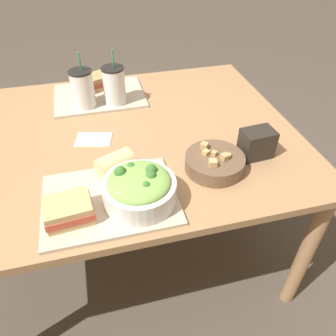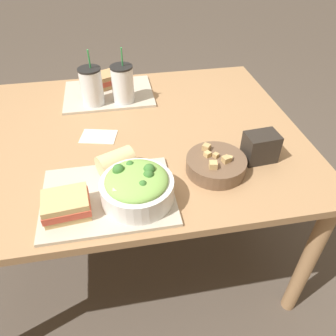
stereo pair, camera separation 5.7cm
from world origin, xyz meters
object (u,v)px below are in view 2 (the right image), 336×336
at_px(salad_bowl, 137,186).
at_px(sandwich_far, 104,80).
at_px(baguette_near, 116,162).
at_px(chip_bag, 260,147).
at_px(drink_cup_dark, 92,87).
at_px(soup_bowl, 216,164).
at_px(drink_cup_red, 123,85).
at_px(napkin_folded, 99,137).
at_px(sandwich_near, 66,205).

relative_size(salad_bowl, sandwich_far, 1.30).
xyz_separation_m(salad_bowl, baguette_near, (-0.05, 0.15, -0.01)).
bearing_deg(chip_bag, sandwich_far, 123.88).
relative_size(baguette_near, drink_cup_dark, 0.58).
relative_size(soup_bowl, drink_cup_red, 0.84).
height_order(salad_bowl, napkin_folded, salad_bowl).
height_order(sandwich_far, drink_cup_red, drink_cup_red).
bearing_deg(sandwich_near, soup_bowl, 8.18).
bearing_deg(soup_bowl, napkin_folded, 144.55).
distance_m(baguette_near, napkin_folded, 0.25).
xyz_separation_m(soup_bowl, sandwich_far, (-0.36, 0.71, 0.01)).
xyz_separation_m(sandwich_far, drink_cup_red, (0.08, -0.16, 0.05)).
distance_m(sandwich_far, drink_cup_dark, 0.18).
xyz_separation_m(baguette_near, sandwich_far, (-0.02, 0.66, -0.01)).
distance_m(drink_cup_dark, napkin_folded, 0.28).
xyz_separation_m(soup_bowl, baguette_near, (-0.34, 0.05, 0.02)).
bearing_deg(soup_bowl, salad_bowl, -160.67).
height_order(chip_bag, napkin_folded, chip_bag).
xyz_separation_m(sandwich_near, napkin_folded, (0.10, 0.41, -0.04)).
bearing_deg(drink_cup_red, sandwich_far, 117.32).
distance_m(soup_bowl, baguette_near, 0.34).
xyz_separation_m(sandwich_near, drink_cup_dark, (0.08, 0.67, 0.05)).
height_order(drink_cup_red, napkin_folded, drink_cup_red).
relative_size(baguette_near, drink_cup_red, 0.58).
relative_size(chip_bag, napkin_folded, 0.77).
xyz_separation_m(soup_bowl, drink_cup_red, (-0.28, 0.55, 0.06)).
bearing_deg(soup_bowl, drink_cup_dark, 127.14).
bearing_deg(drink_cup_dark, napkin_folded, -87.23).
xyz_separation_m(drink_cup_dark, drink_cup_red, (0.14, 0.00, -0.00)).
distance_m(salad_bowl, chip_bag, 0.48).
bearing_deg(chip_bag, napkin_folded, 151.98).
height_order(baguette_near, drink_cup_dark, drink_cup_dark).
bearing_deg(baguette_near, sandwich_near, 113.07).
relative_size(soup_bowl, napkin_folded, 1.32).
relative_size(drink_cup_dark, napkin_folded, 1.56).
height_order(baguette_near, chip_bag, chip_bag).
bearing_deg(sandwich_near, drink_cup_red, 66.10).
relative_size(salad_bowl, drink_cup_red, 0.92).
distance_m(soup_bowl, chip_bag, 0.18).
height_order(soup_bowl, baguette_near, baguette_near).
height_order(sandwich_near, sandwich_far, same).
distance_m(sandwich_far, napkin_folded, 0.43).
bearing_deg(sandwich_near, sandwich_far, 75.06).
height_order(soup_bowl, sandwich_far, same).
relative_size(soup_bowl, chip_bag, 1.71).
bearing_deg(chip_bag, drink_cup_dark, 134.47).
bearing_deg(drink_cup_dark, soup_bowl, -52.86).
xyz_separation_m(sandwich_far, chip_bag, (0.53, -0.67, 0.01)).
height_order(drink_cup_dark, chip_bag, drink_cup_dark).
xyz_separation_m(sandwich_near, sandwich_far, (0.14, 0.83, -0.00)).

